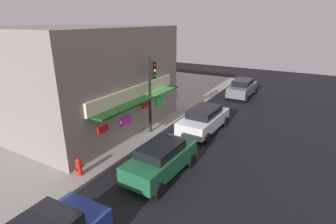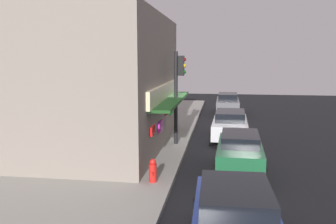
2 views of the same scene
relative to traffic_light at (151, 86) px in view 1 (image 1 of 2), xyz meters
name	(u,v)px [view 1 (image 1 of 2)]	position (x,y,z in m)	size (l,w,h in m)	color
ground_plane	(168,129)	(1.22, -0.47, -3.08)	(50.75, 50.75, 0.00)	black
sidewalk	(106,114)	(1.22, 4.87, -3.00)	(33.83, 10.68, 0.17)	gray
corner_building	(79,76)	(-0.75, 5.13, 0.18)	(10.13, 9.88, 6.19)	gray
traffic_light	(151,86)	(0.00, 0.00, 0.00)	(0.32, 0.58, 4.51)	black
fire_hydrant	(79,167)	(-5.62, 0.20, -2.52)	(0.50, 0.26, 0.82)	red
trash_can	(149,115)	(1.46, 1.21, -2.50)	(0.50, 0.50, 0.82)	#2D2D2D
pedestrian	(174,96)	(4.81, 1.04, -1.98)	(0.52, 0.63, 1.68)	navy
potted_plant_by_doorway	(136,110)	(1.53, 2.37, -2.37)	(0.65, 0.65, 0.96)	#59595B
potted_plant_by_window	(108,127)	(-1.71, 2.05, -2.37)	(0.54, 0.54, 0.94)	brown
parked_car_grey	(242,88)	(11.14, -2.59, -2.24)	(4.31, 1.96, 1.61)	slate
parked_car_green	(161,159)	(-3.57, -2.82, -2.27)	(4.04, 2.00, 1.54)	#1E6038
parked_car_white	(204,119)	(2.07, -2.57, -2.27)	(4.43, 2.13, 1.56)	silver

